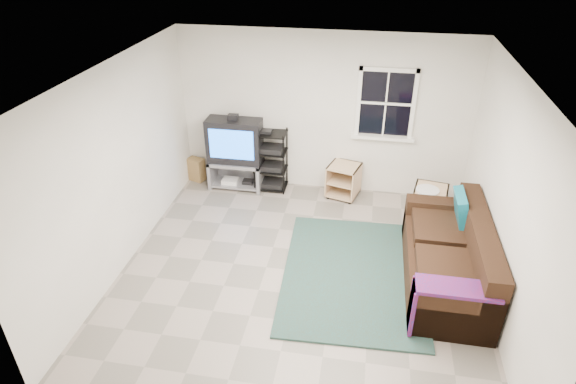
% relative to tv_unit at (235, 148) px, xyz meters
% --- Properties ---
extents(room, '(4.60, 4.62, 4.60)m').
position_rel_tv_unit_xyz_m(room, '(2.35, 0.21, 0.76)').
color(room, gray).
rests_on(room, ground).
extents(tv_unit, '(0.89, 0.44, 1.30)m').
position_rel_tv_unit_xyz_m(tv_unit, '(0.00, 0.00, 0.00)').
color(tv_unit, gray).
rests_on(tv_unit, ground).
extents(av_rack, '(0.53, 0.38, 1.05)m').
position_rel_tv_unit_xyz_m(av_rack, '(0.59, 0.03, -0.26)').
color(av_rack, black).
rests_on(av_rack, ground).
extents(side_table_left, '(0.58, 0.58, 0.56)m').
position_rel_tv_unit_xyz_m(side_table_left, '(1.81, 0.03, -0.42)').
color(side_table_left, '#D4AA82').
rests_on(side_table_left, ground).
extents(side_table_right, '(0.56, 0.56, 0.55)m').
position_rel_tv_unit_xyz_m(side_table_right, '(3.12, -0.45, -0.41)').
color(side_table_right, '#D4AA82').
rests_on(side_table_right, ground).
extents(sofa, '(0.94, 2.11, 0.97)m').
position_rel_tv_unit_xyz_m(sofa, '(3.25, -1.93, -0.37)').
color(sofa, black).
rests_on(sofa, ground).
extents(shag_rug, '(1.87, 2.51, 0.03)m').
position_rel_tv_unit_xyz_m(shag_rug, '(2.09, -2.00, -0.70)').
color(shag_rug, '#332516').
rests_on(shag_rug, ground).
extents(paper_bag, '(0.32, 0.26, 0.40)m').
position_rel_tv_unit_xyz_m(paper_bag, '(-0.76, 0.10, -0.51)').
color(paper_bag, olive).
rests_on(paper_bag, ground).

